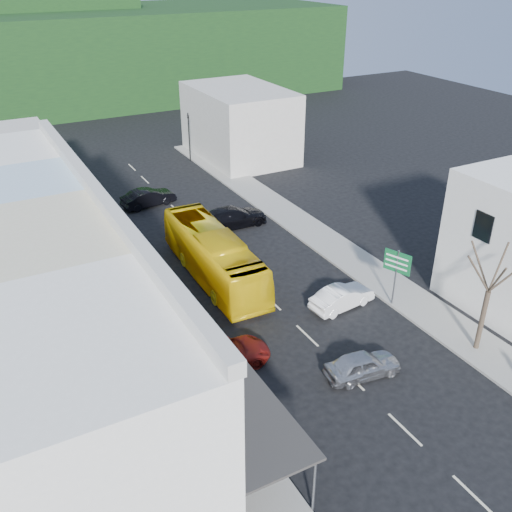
# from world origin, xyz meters

# --- Properties ---
(ground) EXTENTS (120.00, 120.00, 0.00)m
(ground) POSITION_xyz_m (0.00, 0.00, 0.00)
(ground) COLOR black
(ground) RESTS_ON ground
(sidewalk_left) EXTENTS (3.00, 52.00, 0.15)m
(sidewalk_left) POSITION_xyz_m (-7.50, 10.00, 0.07)
(sidewalk_left) COLOR gray
(sidewalk_left) RESTS_ON ground
(sidewalk_right) EXTENTS (3.00, 52.00, 0.15)m
(sidewalk_right) POSITION_xyz_m (7.50, 10.00, 0.07)
(sidewalk_right) COLOR gray
(sidewalk_right) RESTS_ON ground
(shopfront_row) EXTENTS (8.25, 30.00, 8.00)m
(shopfront_row) POSITION_xyz_m (-12.49, 5.00, 4.00)
(shopfront_row) COLOR white
(shopfront_row) RESTS_ON ground
(distant_block_left) EXTENTS (8.00, 10.00, 6.00)m
(distant_block_left) POSITION_xyz_m (-12.00, 27.00, 3.00)
(distant_block_left) COLOR #B7B2A8
(distant_block_left) RESTS_ON ground
(distant_block_right) EXTENTS (8.00, 12.00, 7.00)m
(distant_block_right) POSITION_xyz_m (11.00, 30.00, 3.50)
(distant_block_right) COLOR #B7B2A8
(distant_block_right) RESTS_ON ground
(hillside) EXTENTS (80.00, 26.00, 14.00)m
(hillside) POSITION_xyz_m (-1.45, 65.09, 6.73)
(hillside) COLOR black
(hillside) RESTS_ON ground
(bus) EXTENTS (2.83, 11.67, 3.10)m
(bus) POSITION_xyz_m (-1.84, 8.35, 1.55)
(bus) COLOR yellow
(bus) RESTS_ON ground
(car_silver) EXTENTS (4.58, 2.29, 1.40)m
(car_silver) POSITION_xyz_m (0.57, -4.14, 0.70)
(car_silver) COLOR #A9AAAE
(car_silver) RESTS_ON ground
(car_white) EXTENTS (4.59, 2.33, 1.40)m
(car_white) POSITION_xyz_m (3.39, 1.49, 0.70)
(car_white) COLOR white
(car_white) RESTS_ON ground
(car_red) EXTENTS (4.82, 2.52, 1.40)m
(car_red) POSITION_xyz_m (-5.00, -0.08, 0.70)
(car_red) COLOR maroon
(car_red) RESTS_ON ground
(car_black_near) EXTENTS (4.52, 1.90, 1.40)m
(car_black_near) POSITION_xyz_m (2.73, 14.83, 0.70)
(car_black_near) COLOR black
(car_black_near) RESTS_ON ground
(car_black_far) EXTENTS (4.60, 2.38, 1.40)m
(car_black_far) POSITION_xyz_m (-1.69, 21.83, 0.70)
(car_black_far) COLOR black
(car_black_far) RESTS_ON ground
(pedestrian_left) EXTENTS (0.47, 0.64, 1.70)m
(pedestrian_left) POSITION_xyz_m (-8.16, 1.14, 1.00)
(pedestrian_left) COLOR black
(pedestrian_left) RESTS_ON sidewalk_left
(direction_sign) EXTENTS (1.35, 1.81, 3.74)m
(direction_sign) POSITION_xyz_m (6.13, 0.16, 1.87)
(direction_sign) COLOR #0F5C2D
(direction_sign) RESTS_ON ground
(street_tree) EXTENTS (2.69, 2.69, 7.28)m
(street_tree) POSITION_xyz_m (7.25, -5.33, 3.64)
(street_tree) COLOR #3A2D22
(street_tree) RESTS_ON ground
(traffic_signal) EXTENTS (0.57, 1.02, 4.91)m
(traffic_signal) POSITION_xyz_m (5.85, 31.02, 2.46)
(traffic_signal) COLOR black
(traffic_signal) RESTS_ON ground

